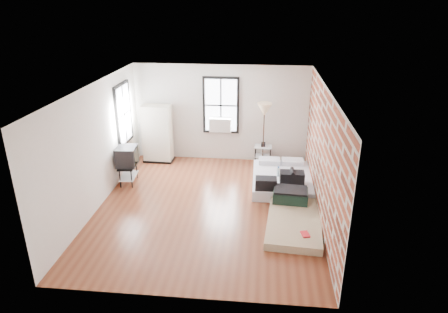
# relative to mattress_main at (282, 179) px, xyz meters

# --- Properties ---
(ground) EXTENTS (6.00, 6.00, 0.00)m
(ground) POSITION_rel_mattress_main_xyz_m (-1.74, -1.34, -0.18)
(ground) COLOR brown
(ground) RESTS_ON ground
(room_shell) EXTENTS (5.02, 6.02, 2.80)m
(room_shell) POSITION_rel_mattress_main_xyz_m (-1.51, -0.98, 1.56)
(room_shell) COLOR silver
(room_shell) RESTS_ON ground
(mattress_main) EXTENTS (1.50, 2.03, 0.64)m
(mattress_main) POSITION_rel_mattress_main_xyz_m (0.00, 0.00, 0.00)
(mattress_main) COLOR white
(mattress_main) RESTS_ON ground
(mattress_bare) EXTENTS (1.28, 2.20, 0.46)m
(mattress_bare) POSITION_rel_mattress_main_xyz_m (0.19, -1.73, -0.04)
(mattress_bare) COLOR #C5B78E
(mattress_bare) RESTS_ON ground
(wardrobe) EXTENTS (0.86, 0.51, 1.68)m
(wardrobe) POSITION_rel_mattress_main_xyz_m (-3.56, 1.31, 0.66)
(wardrobe) COLOR black
(wardrobe) RESTS_ON ground
(side_table) EXTENTS (0.50, 0.40, 0.64)m
(side_table) POSITION_rel_mattress_main_xyz_m (-0.50, 1.38, 0.25)
(side_table) COLOR black
(side_table) RESTS_ON ground
(floor_lamp) EXTENTS (0.39, 0.39, 1.82)m
(floor_lamp) POSITION_rel_mattress_main_xyz_m (-0.51, 1.30, 1.39)
(floor_lamp) COLOR black
(floor_lamp) RESTS_ON ground
(tv_stand) EXTENTS (0.54, 0.74, 1.00)m
(tv_stand) POSITION_rel_mattress_main_xyz_m (-3.96, -0.25, 0.54)
(tv_stand) COLOR black
(tv_stand) RESTS_ON ground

